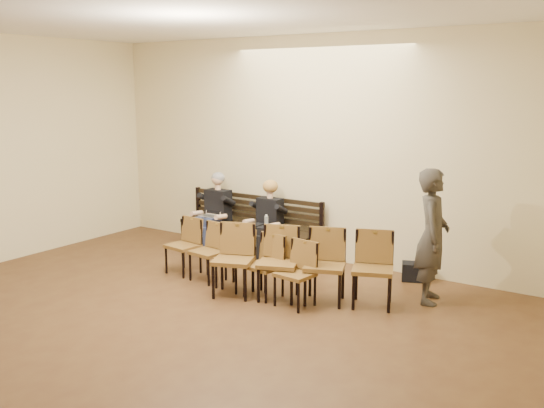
{
  "coord_description": "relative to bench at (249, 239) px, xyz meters",
  "views": [
    {
      "loc": [
        4.62,
        -3.23,
        2.72
      ],
      "look_at": [
        -0.24,
        4.05,
        1.01
      ],
      "focal_mm": 40.0,
      "sensor_mm": 36.0,
      "label": 1
    }
  ],
  "objects": [
    {
      "name": "laptop",
      "position": [
        -0.63,
        -0.26,
        0.34
      ],
      "size": [
        0.36,
        0.31,
        0.23
      ],
      "primitive_type": "cube",
      "rotation": [
        0.0,
        0.0,
        0.25
      ],
      "color": "silver",
      "rests_on": "bench"
    },
    {
      "name": "chair_row_back",
      "position": [
        1.91,
        -1.5,
        0.25
      ],
      "size": [
        2.34,
        1.31,
        0.95
      ],
      "primitive_type": "cube",
      "rotation": [
        0.0,
        0.0,
        0.37
      ],
      "color": "brown",
      "rests_on": "ground"
    },
    {
      "name": "seated_woman",
      "position": [
        0.44,
        -0.12,
        0.34
      ],
      "size": [
        0.49,
        0.68,
        1.13
      ],
      "primitive_type": null,
      "color": "black",
      "rests_on": "ground"
    },
    {
      "name": "water_bottle",
      "position": [
        0.6,
        -0.36,
        0.33
      ],
      "size": [
        0.08,
        0.08,
        0.21
      ],
      "primitive_type": "cylinder",
      "rotation": [
        0.0,
        0.0,
        -0.25
      ],
      "color": "silver",
      "rests_on": "bench"
    },
    {
      "name": "seated_man",
      "position": [
        -0.62,
        -0.12,
        0.4
      ],
      "size": [
        0.52,
        0.72,
        1.25
      ],
      "primitive_type": null,
      "color": "black",
      "rests_on": "ground"
    },
    {
      "name": "chair_row_front",
      "position": [
        0.91,
        -1.58,
        0.19
      ],
      "size": [
        2.56,
        0.74,
        0.82
      ],
      "primitive_type": "cube",
      "rotation": [
        0.0,
        0.0,
        -0.12
      ],
      "color": "brown",
      "rests_on": "ground"
    },
    {
      "name": "passerby",
      "position": [
        3.3,
        -0.6,
        0.76
      ],
      "size": [
        0.66,
        0.83,
        1.98
      ],
      "primitive_type": "imported",
      "rotation": [
        0.0,
        0.0,
        1.85
      ],
      "color": "#38332D",
      "rests_on": "ground"
    },
    {
      "name": "ground",
      "position": [
        1.11,
        -4.65,
        -0.23
      ],
      "size": [
        10.0,
        10.0,
        0.0
      ],
      "primitive_type": "plane",
      "color": "brown",
      "rests_on": "ground"
    },
    {
      "name": "room_walls",
      "position": [
        1.11,
        -3.86,
        2.31
      ],
      "size": [
        8.02,
        10.01,
        3.51
      ],
      "color": "beige",
      "rests_on": "ground"
    },
    {
      "name": "bench",
      "position": [
        0.0,
        0.0,
        0.0
      ],
      "size": [
        2.6,
        0.9,
        0.45
      ],
      "primitive_type": "cube",
      "color": "black",
      "rests_on": "ground"
    },
    {
      "name": "bag",
      "position": [
        2.83,
        0.1,
        -0.1
      ],
      "size": [
        0.41,
        0.35,
        0.26
      ],
      "primitive_type": "cube",
      "rotation": [
        0.0,
        0.0,
        0.39
      ],
      "color": "black",
      "rests_on": "ground"
    }
  ]
}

